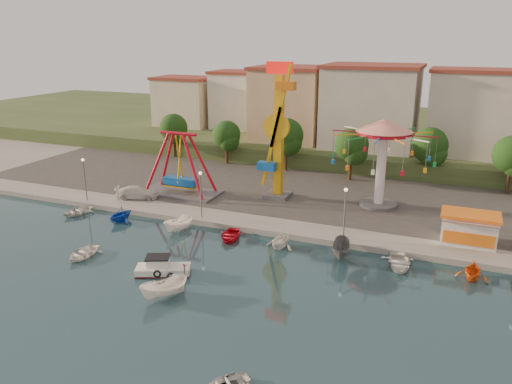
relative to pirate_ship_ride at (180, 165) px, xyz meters
The scene contains 35 objects.
ground 24.95m from the pirate_ship_ride, 53.42° to the right, with size 200.00×200.00×0.00m, color #143038.
quay_deck 44.93m from the pirate_ship_ride, 70.90° to the left, with size 200.00×100.00×0.60m, color #9E998E.
asphalt_pad 18.28m from the pirate_ship_ride, 35.07° to the left, with size 90.00×28.00×0.01m, color #4C4944.
hill_terrace 49.57m from the pirate_ship_ride, 72.79° to the left, with size 200.00×60.00×3.00m, color #384C26.
pirate_ship_ride is the anchor object (origin of this frame).
kamikaze_tower 13.21m from the pirate_ship_ride, 14.59° to the left, with size 3.83×3.10×16.50m.
wave_swinger 24.96m from the pirate_ship_ride, 11.06° to the left, with size 11.60×11.60×10.40m.
booth_left 34.34m from the pirate_ship_ride, ahead, with size 5.40×3.78×3.08m.
lamp_post_0 11.60m from the pirate_ship_ride, 144.31° to the right, with size 0.14×0.14×5.00m, color #59595E.
lamp_post_1 9.54m from the pirate_ship_ride, 45.37° to the right, with size 0.14×0.14×5.00m, color #59595E.
lamp_post_2 23.65m from the pirate_ship_ride, 16.54° to the right, with size 0.14×0.14×5.00m, color #59595E.
tree_0 20.68m from the pirate_ship_ride, 123.37° to the left, with size 4.60×4.60×7.19m.
tree_1 16.59m from the pirate_ship_ride, 94.71° to the left, with size 4.35×4.35×6.80m.
tree_2 18.32m from the pirate_ship_ride, 61.76° to the left, with size 5.02×5.02×7.85m.
tree_3 23.73m from the pirate_ship_ride, 38.14° to the left, with size 4.68×4.68×7.32m.
tree_4 33.66m from the pirate_ship_ride, 31.62° to the left, with size 4.86×4.86×7.60m.
tree_5 41.77m from the pirate_ship_ride, 22.25° to the left, with size 4.83×4.83×7.54m.
building_0 32.64m from the pirate_ship_ride, 125.42° to the left, with size 9.26×9.53×11.87m, color beige.
building_1 32.49m from the pirate_ship_ride, 101.93° to the left, with size 12.33×9.01×8.63m, color silver.
building_2 33.15m from the pirate_ship_ride, 78.68° to the left, with size 11.95×9.28×11.23m, color tan.
building_3 35.58m from the pirate_ship_ride, 55.15° to the left, with size 12.59×10.50×9.20m, color beige.
building_4 46.92m from the pirate_ship_ride, 43.93° to the left, with size 10.75×9.23×9.24m, color beige.
cabin_motorboat 21.74m from the pirate_ship_ride, 63.85° to the right, with size 5.00×3.52×1.65m.
rowboat_a 19.52m from the pirate_ship_ride, 88.25° to the right, with size 2.73×3.83×0.79m, color white.
rowboat_b 37.31m from the pirate_ship_ride, 55.36° to the right, with size 2.12×2.97×0.61m, color silver.
skiff 25.93m from the pirate_ship_ride, 62.36° to the right, with size 1.55×4.11×1.59m, color white.
van 6.28m from the pirate_ship_ride, 136.78° to the right, with size 2.10×5.16×1.50m, color silver.
moored_boat_0 13.43m from the pirate_ship_ride, 129.29° to the right, with size 2.72×3.82×0.79m, color silver.
moored_boat_1 10.71m from the pirate_ship_ride, 101.00° to the right, with size 2.80×3.24×1.71m, color #1547B9.
moored_boat_2 11.95m from the pirate_ship_ride, 60.71° to the right, with size 1.45×3.85×1.49m, color white.
moored_boat_3 15.81m from the pirate_ship_ride, 40.46° to the right, with size 2.75×3.85×0.80m, color red.
moored_boat_4 20.11m from the pirate_ship_ride, 30.09° to the right, with size 2.75×3.19×1.68m, color white.
moored_boat_5 25.47m from the pirate_ship_ride, 23.18° to the right, with size 1.59×4.23×1.63m, color #58595D.
moored_boat_6 30.40m from the pirate_ship_ride, 19.22° to the right, with size 3.01×4.21×0.87m, color white.
moored_boat_7 36.16m from the pirate_ship_ride, 16.01° to the right, with size 2.72×3.16×1.66m, color orange.
Camera 1 is at (17.52, -32.97, 20.01)m, focal length 35.00 mm.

